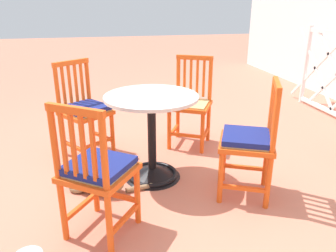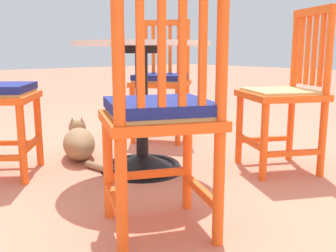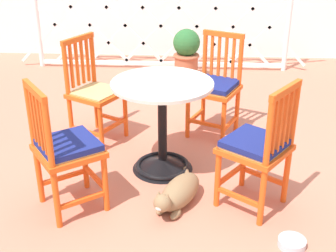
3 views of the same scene
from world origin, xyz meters
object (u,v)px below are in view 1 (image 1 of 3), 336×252
Objects in this scene: orange_chair_facing_out at (97,172)px; orange_chair_by_planter at (190,104)px; orange_chair_at_corner at (250,141)px; orange_chair_near_fence at (84,111)px; tabby_cat at (93,181)px; cafe_table at (152,147)px.

orange_chair_by_planter is at bearing 143.28° from orange_chair_facing_out.
orange_chair_at_corner and orange_chair_facing_out have the same top height.
orange_chair_at_corner is 1.59m from orange_chair_near_fence.
tabby_cat is at bearing -175.20° from orange_chair_facing_out.
orange_chair_facing_out is at bearing -34.45° from cafe_table.
orange_chair_at_corner and orange_chair_near_fence have the same top height.
cafe_table is at bearing 145.55° from orange_chair_facing_out.
cafe_table is 0.82m from orange_chair_facing_out.
orange_chair_at_corner reaches higher than tabby_cat.
cafe_table is 0.83m from orange_chair_near_fence.
orange_chair_facing_out is at bearing -36.72° from orange_chair_by_planter.
orange_chair_near_fence is (-1.02, -1.23, 0.00)m from orange_chair_at_corner.
orange_chair_at_corner is at bearing 58.05° from cafe_table.
orange_chair_near_fence is at bearing -175.62° from orange_chair_facing_out.
orange_chair_at_corner reaches higher than cafe_table.
orange_chair_by_planter is (-1.05, -0.16, -0.01)m from orange_chair_at_corner.
orange_chair_by_planter is 1.06m from orange_chair_near_fence.
orange_chair_at_corner is 1.00× the size of orange_chair_by_planter.
orange_chair_facing_out is (0.24, -1.13, 0.00)m from orange_chair_at_corner.
orange_chair_near_fence reaches higher than cafe_table.
orange_chair_at_corner is at bearing 76.49° from tabby_cat.
tabby_cat is at bearing -52.74° from orange_chair_by_planter.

